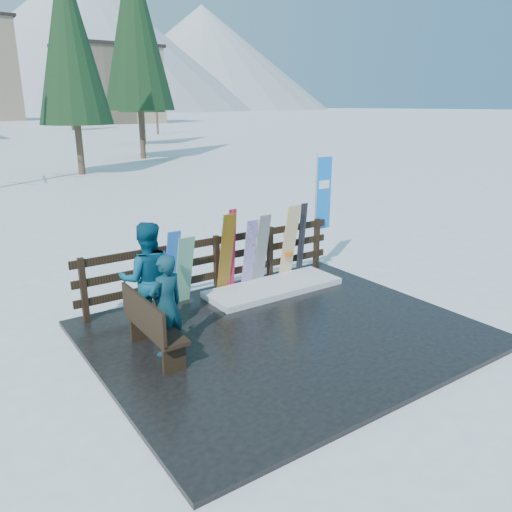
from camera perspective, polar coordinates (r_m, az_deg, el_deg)
ground at (r=8.42m, az=3.23°, el=-8.97°), size 700.00×700.00×0.00m
deck at (r=8.40m, az=3.24°, el=-8.72°), size 6.00×5.00×0.08m
fence at (r=9.85m, az=-4.52°, el=-0.44°), size 5.60×0.10×1.15m
snow_patch at (r=10.07m, az=2.02°, el=-3.61°), size 2.80×1.00×0.12m
bench at (r=7.51m, az=-11.95°, el=-7.66°), size 0.41×1.50×0.97m
snowboard_0 at (r=9.18m, az=-9.55°, el=-1.44°), size 0.25×0.35×1.47m
snowboard_1 at (r=9.30m, az=-8.20°, el=-1.59°), size 0.32×0.36×1.33m
snowboard_2 at (r=9.67m, az=-3.44°, el=0.23°), size 0.27×0.37×1.64m
snowboard_3 at (r=9.97m, az=-0.75°, el=0.21°), size 0.25×0.28×1.44m
snowboard_4 at (r=10.12m, az=0.61°, el=0.65°), size 0.27×0.31×1.51m
snowboard_5 at (r=10.52m, az=3.84°, el=1.58°), size 0.32×0.34×1.63m
ski_pair_a at (r=9.80m, az=-2.83°, el=0.62°), size 0.16×0.17×1.69m
ski_pair_b at (r=10.81m, az=5.22°, el=1.91°), size 0.17×0.16×1.60m
rental_flag at (r=11.24m, az=7.50°, el=6.61°), size 0.45×0.04×2.60m
person_front at (r=7.44m, az=-10.20°, el=-5.58°), size 0.64×0.49×1.56m
person_back at (r=8.13m, az=-12.27°, el=-2.58°), size 1.10×0.98×1.86m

